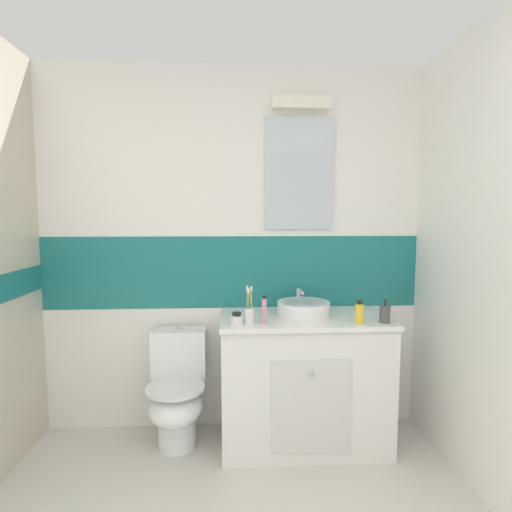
% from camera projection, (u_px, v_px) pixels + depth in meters
% --- Properties ---
extents(wall_back_tiled, '(3.20, 0.20, 2.50)m').
position_uv_depth(wall_back_tiled, '(234.00, 249.00, 2.85)').
color(wall_back_tiled, white).
rests_on(wall_back_tiled, ground_plane).
extents(vanity_cabinet, '(1.07, 0.56, 0.85)m').
position_uv_depth(vanity_cabinet, '(304.00, 379.00, 2.65)').
color(vanity_cabinet, white).
rests_on(vanity_cabinet, ground_plane).
extents(sink_basin, '(0.34, 0.38, 0.15)m').
position_uv_depth(sink_basin, '(304.00, 308.00, 2.60)').
color(sink_basin, white).
rests_on(sink_basin, vanity_cabinet).
extents(toilet, '(0.37, 0.50, 0.74)m').
position_uv_depth(toilet, '(178.00, 393.00, 2.63)').
color(toilet, white).
rests_on(toilet, ground_plane).
extents(toothbrush_cup, '(0.06, 0.06, 0.22)m').
position_uv_depth(toothbrush_cup, '(250.00, 313.00, 2.42)').
color(toothbrush_cup, white).
rests_on(toothbrush_cup, vanity_cabinet).
extents(soap_dispenser, '(0.06, 0.06, 0.14)m').
position_uv_depth(soap_dispenser, '(385.00, 314.00, 2.44)').
color(soap_dispenser, '#4C4C51').
rests_on(soap_dispenser, vanity_cabinet).
extents(toothpaste_tube_upright, '(0.03, 0.03, 0.17)m').
position_uv_depth(toothpaste_tube_upright, '(265.00, 311.00, 2.40)').
color(toothpaste_tube_upright, pink).
rests_on(toothpaste_tube_upright, vanity_cabinet).
extents(lotion_bottle_short, '(0.05, 0.05, 0.14)m').
position_uv_depth(lotion_bottle_short, '(360.00, 313.00, 2.43)').
color(lotion_bottle_short, yellow).
rests_on(lotion_bottle_short, vanity_cabinet).
extents(hair_gel_jar, '(0.07, 0.07, 0.07)m').
position_uv_depth(hair_gel_jar, '(237.00, 319.00, 2.40)').
color(hair_gel_jar, white).
rests_on(hair_gel_jar, vanity_cabinet).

